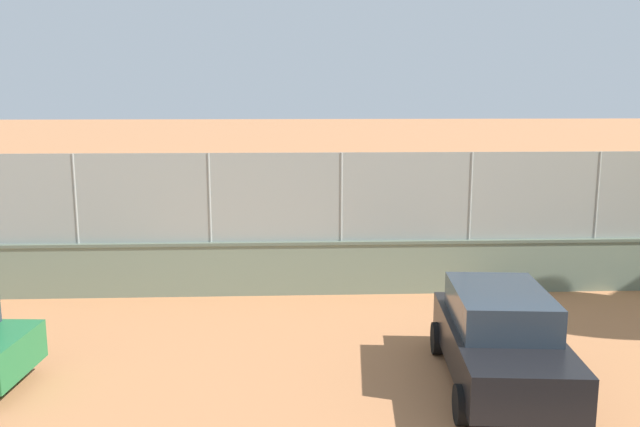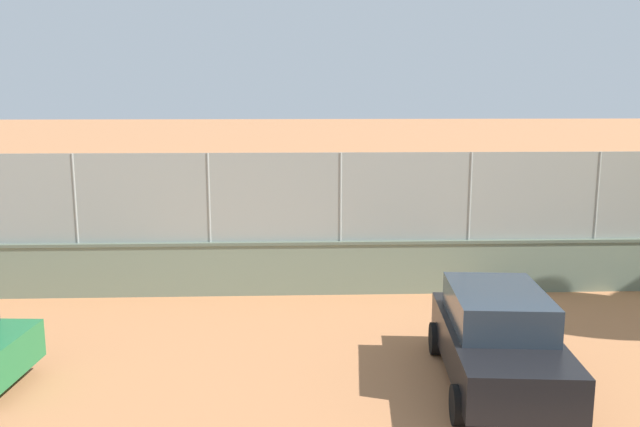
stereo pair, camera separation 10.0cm
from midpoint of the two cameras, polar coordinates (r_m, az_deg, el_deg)
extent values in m
plane|color=#B27247|center=(30.04, -2.35, 0.69)|extent=(260.00, 260.00, 0.00)
cube|color=slate|center=(16.47, 1.96, -4.89)|extent=(33.30, 0.77, 1.30)
cube|color=#556151|center=(16.30, 1.97, -2.55)|extent=(33.31, 0.83, 0.08)
cube|color=gray|center=(16.09, 2.00, 1.46)|extent=(32.63, 0.51, 2.23)
cylinder|color=gray|center=(17.81, 23.43, 1.47)|extent=(0.07, 0.07, 2.23)
cylinder|color=gray|center=(16.66, 13.27, 1.49)|extent=(0.07, 0.07, 2.23)
cylinder|color=gray|center=(16.09, 2.00, 1.46)|extent=(0.07, 0.07, 2.23)
cylinder|color=gray|center=(16.17, -9.62, 1.37)|extent=(0.07, 0.07, 2.23)
cylinder|color=gray|center=(16.90, -20.66, 1.23)|extent=(0.07, 0.07, 2.23)
cylinder|color=#B2B2B2|center=(19.16, 2.18, -3.48)|extent=(0.16, 0.16, 0.82)
cylinder|color=#B2B2B2|center=(18.97, 2.18, -3.62)|extent=(0.16, 0.16, 0.82)
cylinder|color=beige|center=(18.91, 2.20, -1.46)|extent=(0.37, 0.37, 0.60)
cylinder|color=#D8AD84|center=(19.19, 2.04, -0.92)|extent=(0.58, 0.14, 0.17)
cylinder|color=#D8AD84|center=(18.58, 1.28, -1.28)|extent=(0.58, 0.14, 0.17)
sphere|color=#D8AD84|center=(18.83, 2.20, -0.22)|extent=(0.23, 0.23, 0.23)
cylinder|color=red|center=(18.81, 2.21, 0.08)|extent=(0.26, 0.26, 0.05)
cylinder|color=black|center=(18.59, 0.72, -1.28)|extent=(0.30, 0.06, 0.04)
ellipsoid|color=#333338|center=(18.59, 0.04, -1.27)|extent=(0.30, 0.06, 0.24)
cylinder|color=navy|center=(23.76, -14.72, -1.11)|extent=(0.21, 0.21, 0.84)
cylinder|color=navy|center=(23.95, -14.88, -1.03)|extent=(0.21, 0.21, 0.84)
cylinder|color=#D14C42|center=(23.73, -14.88, 0.67)|extent=(0.47, 0.47, 0.62)
cylinder|color=brown|center=(23.43, -14.52, 0.87)|extent=(0.56, 0.38, 0.17)
cylinder|color=brown|center=(24.10, -14.47, 1.13)|extent=(0.56, 0.38, 0.17)
sphere|color=brown|center=(23.66, -14.93, 1.69)|extent=(0.24, 0.24, 0.24)
cylinder|color=red|center=(23.65, -14.94, 1.94)|extent=(0.34, 0.34, 0.05)
cylinder|color=black|center=(24.16, -14.07, 1.17)|extent=(0.28, 0.18, 0.04)
ellipsoid|color=#333338|center=(24.24, -13.58, 1.21)|extent=(0.27, 0.18, 0.24)
cylinder|color=black|center=(23.36, 12.12, -1.32)|extent=(0.18, 0.18, 0.74)
cylinder|color=black|center=(23.53, 11.89, -1.23)|extent=(0.18, 0.18, 0.74)
cylinder|color=#3372B2|center=(23.33, 12.06, 0.27)|extent=(0.41, 0.41, 0.55)
cylinder|color=#936B4C|center=(23.09, 12.51, 0.43)|extent=(0.53, 0.21, 0.16)
cylinder|color=#936B4C|center=(23.70, 12.38, 0.68)|extent=(0.53, 0.21, 0.16)
sphere|color=#936B4C|center=(23.27, 12.09, 1.19)|extent=(0.21, 0.21, 0.21)
cylinder|color=red|center=(23.26, 12.10, 1.41)|extent=(0.26, 0.26, 0.05)
cylinder|color=black|center=(23.79, 12.76, 0.70)|extent=(0.30, 0.10, 0.04)
ellipsoid|color=#333338|center=(23.89, 13.23, 0.72)|extent=(0.30, 0.10, 0.24)
sphere|color=yellow|center=(17.67, 1.33, -5.83)|extent=(0.11, 0.11, 0.11)
cube|color=black|center=(11.73, 15.69, -11.41)|extent=(2.19, 4.25, 0.74)
cube|color=#28333D|center=(11.70, 15.63, -7.97)|extent=(1.79, 2.44, 0.61)
cylinder|color=black|center=(10.89, 21.96, -15.63)|extent=(0.26, 0.64, 0.62)
cylinder|color=black|center=(10.47, 12.40, -16.20)|extent=(0.26, 0.64, 0.62)
cylinder|color=black|center=(13.33, 18.06, -10.59)|extent=(0.26, 0.64, 0.62)
cylinder|color=black|center=(12.99, 10.38, -10.80)|extent=(0.26, 0.64, 0.62)
cylinder|color=black|center=(13.31, -25.59, -11.13)|extent=(0.63, 0.25, 0.62)
camera|label=1|loc=(0.05, -89.86, 0.03)|focal=36.22mm
camera|label=2|loc=(0.05, 90.14, -0.03)|focal=36.22mm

